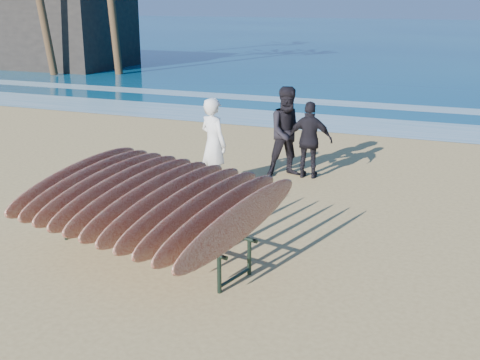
{
  "coord_description": "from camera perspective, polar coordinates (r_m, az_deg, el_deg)",
  "views": [
    {
      "loc": [
        3.13,
        -7.13,
        3.55
      ],
      "look_at": [
        0.0,
        0.8,
        0.95
      ],
      "focal_mm": 45.0,
      "sensor_mm": 36.0,
      "label": 1
    }
  ],
  "objects": [
    {
      "name": "ground",
      "position": [
        8.55,
        -1.99,
        -7.56
      ],
      "size": [
        120.0,
        120.0,
        0.0
      ],
      "primitive_type": "plane",
      "color": "tan",
      "rests_on": "ground"
    },
    {
      "name": "person_white",
      "position": [
        11.45,
        -2.54,
        3.45
      ],
      "size": [
        0.76,
        0.67,
        1.76
      ],
      "primitive_type": "imported",
      "rotation": [
        0.0,
        0.0,
        2.66
      ],
      "color": "white",
      "rests_on": "ground"
    },
    {
      "name": "person_dark_a",
      "position": [
        12.3,
        4.65,
        4.56
      ],
      "size": [
        1.13,
        1.07,
        1.84
      ],
      "primitive_type": "imported",
      "rotation": [
        0.0,
        0.0,
        0.56
      ],
      "color": "black",
      "rests_on": "ground"
    },
    {
      "name": "surfboard_rack",
      "position": [
        8.46,
        -8.61,
        -1.87
      ],
      "size": [
        3.72,
        3.32,
        1.32
      ],
      "rotation": [
        0.0,
        0.0,
        -0.25
      ],
      "color": "#1B2B23",
      "rests_on": "ground"
    },
    {
      "name": "ocean",
      "position": [
        62.31,
        19.15,
        12.78
      ],
      "size": [
        160.0,
        160.0,
        0.0
      ],
      "primitive_type": "plane",
      "color": "navy",
      "rests_on": "ground"
    },
    {
      "name": "foam_far",
      "position": [
        21.16,
        12.84,
        6.89
      ],
      "size": [
        160.0,
        160.0,
        0.0
      ],
      "primitive_type": "plane",
      "color": "white",
      "rests_on": "ground"
    },
    {
      "name": "building",
      "position": [
        34.63,
        -18.56,
        13.63
      ],
      "size": [
        9.25,
        5.14,
        4.11
      ],
      "primitive_type": "cube",
      "color": "#2D2823",
      "rests_on": "ground"
    },
    {
      "name": "person_dark_b",
      "position": [
        12.24,
        6.64,
        3.78
      ],
      "size": [
        0.95,
        0.47,
        1.57
      ],
      "primitive_type": "imported",
      "rotation": [
        0.0,
        0.0,
        3.24
      ],
      "color": "black",
      "rests_on": "ground"
    },
    {
      "name": "foam_near",
      "position": [
        17.77,
        11.02,
        5.14
      ],
      "size": [
        160.0,
        160.0,
        0.0
      ],
      "primitive_type": "plane",
      "color": "white",
      "rests_on": "ground"
    }
  ]
}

